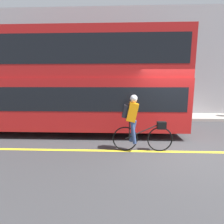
# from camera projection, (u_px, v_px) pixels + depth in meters

# --- Properties ---
(ground_plane) EXTENTS (80.00, 80.00, 0.00)m
(ground_plane) POSITION_uv_depth(u_px,v_px,m) (185.00, 152.00, 5.22)
(ground_plane) COLOR #38383A
(road_center_line) EXTENTS (50.00, 0.14, 0.01)m
(road_center_line) POSITION_uv_depth(u_px,v_px,m) (185.00, 152.00, 5.24)
(road_center_line) COLOR yellow
(road_center_line) RESTS_ON ground_plane
(sidewalk_curb) EXTENTS (60.00, 1.79, 0.14)m
(sidewalk_curb) POSITION_uv_depth(u_px,v_px,m) (152.00, 117.00, 10.37)
(sidewalk_curb) COLOR #A8A399
(sidewalk_curb) RESTS_ON ground_plane
(building_facade) EXTENTS (60.00, 0.30, 6.54)m
(building_facade) POSITION_uv_depth(u_px,v_px,m) (151.00, 63.00, 10.87)
(building_facade) COLOR #9E9EA3
(building_facade) RESTS_ON ground_plane
(bus) EXTENTS (9.05, 2.48, 3.97)m
(bus) POSITION_uv_depth(u_px,v_px,m) (70.00, 79.00, 7.15)
(bus) COLOR black
(bus) RESTS_ON ground_plane
(cyclist_on_bike) EXTENTS (1.80, 0.32, 1.71)m
(cyclist_on_bike) POSITION_uv_depth(u_px,v_px,m) (137.00, 122.00, 5.17)
(cyclist_on_bike) COLOR black
(cyclist_on_bike) RESTS_ON ground_plane
(street_sign_post) EXTENTS (0.36, 0.09, 2.41)m
(street_sign_post) POSITION_uv_depth(u_px,v_px,m) (78.00, 92.00, 10.21)
(street_sign_post) COLOR #59595B
(street_sign_post) RESTS_ON sidewalk_curb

